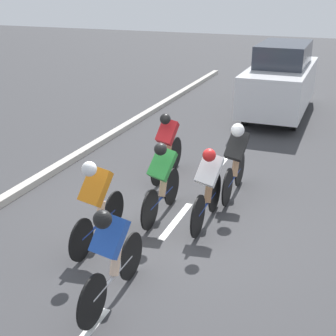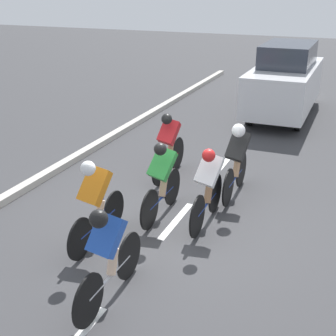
{
  "view_description": "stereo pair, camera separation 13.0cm",
  "coord_description": "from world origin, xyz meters",
  "px_view_note": "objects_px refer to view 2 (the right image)",
  "views": [
    {
      "loc": [
        -2.47,
        6.55,
        3.82
      ],
      "look_at": [
        0.15,
        -0.11,
        0.95
      ],
      "focal_mm": 50.0,
      "sensor_mm": 36.0,
      "label": 1
    },
    {
      "loc": [
        -2.6,
        6.5,
        3.82
      ],
      "look_at": [
        0.15,
        -0.11,
        0.95
      ],
      "focal_mm": 50.0,
      "sensor_mm": 36.0,
      "label": 2
    }
  ],
  "objects_px": {
    "support_car": "(285,80)",
    "cyclist_green": "(162,177)",
    "cyclist_red": "(169,144)",
    "cyclist_black": "(237,158)",
    "cyclist_white": "(208,184)",
    "cyclist_orange": "(96,199)",
    "cyclist_blue": "(107,251)"
  },
  "relations": [
    {
      "from": "cyclist_red",
      "to": "cyclist_black",
      "type": "bearing_deg",
      "value": 165.58
    },
    {
      "from": "cyclist_orange",
      "to": "cyclist_blue",
      "type": "relative_size",
      "value": 0.97
    },
    {
      "from": "cyclist_orange",
      "to": "cyclist_red",
      "type": "bearing_deg",
      "value": -89.82
    },
    {
      "from": "cyclist_red",
      "to": "cyclist_white",
      "type": "relative_size",
      "value": 1.01
    },
    {
      "from": "cyclist_black",
      "to": "cyclist_white",
      "type": "distance_m",
      "value": 1.26
    },
    {
      "from": "cyclist_red",
      "to": "cyclist_orange",
      "type": "relative_size",
      "value": 1.01
    },
    {
      "from": "cyclist_blue",
      "to": "cyclist_white",
      "type": "distance_m",
      "value": 2.47
    },
    {
      "from": "cyclist_black",
      "to": "cyclist_green",
      "type": "height_order",
      "value": "cyclist_black"
    },
    {
      "from": "cyclist_white",
      "to": "support_car",
      "type": "height_order",
      "value": "support_car"
    },
    {
      "from": "cyclist_black",
      "to": "cyclist_white",
      "type": "bearing_deg",
      "value": 83.35
    },
    {
      "from": "cyclist_white",
      "to": "cyclist_orange",
      "type": "bearing_deg",
      "value": 42.42
    },
    {
      "from": "cyclist_blue",
      "to": "cyclist_black",
      "type": "bearing_deg",
      "value": -100.02
    },
    {
      "from": "cyclist_red",
      "to": "support_car",
      "type": "height_order",
      "value": "support_car"
    },
    {
      "from": "cyclist_red",
      "to": "cyclist_green",
      "type": "distance_m",
      "value": 1.78
    },
    {
      "from": "cyclist_blue",
      "to": "cyclist_red",
      "type": "bearing_deg",
      "value": -77.9
    },
    {
      "from": "cyclist_orange",
      "to": "cyclist_blue",
      "type": "height_order",
      "value": "cyclist_orange"
    },
    {
      "from": "cyclist_white",
      "to": "cyclist_black",
      "type": "bearing_deg",
      "value": -96.65
    },
    {
      "from": "cyclist_black",
      "to": "cyclist_white",
      "type": "height_order",
      "value": "cyclist_black"
    },
    {
      "from": "cyclist_white",
      "to": "support_car",
      "type": "relative_size",
      "value": 0.37
    },
    {
      "from": "cyclist_red",
      "to": "support_car",
      "type": "distance_m",
      "value": 6.04
    },
    {
      "from": "cyclist_orange",
      "to": "cyclist_white",
      "type": "xyz_separation_m",
      "value": [
        -1.36,
        -1.25,
        -0.04
      ]
    },
    {
      "from": "cyclist_black",
      "to": "cyclist_blue",
      "type": "bearing_deg",
      "value": 79.98
    },
    {
      "from": "support_car",
      "to": "cyclist_green",
      "type": "bearing_deg",
      "value": 84.27
    },
    {
      "from": "cyclist_orange",
      "to": "support_car",
      "type": "distance_m",
      "value": 8.88
    },
    {
      "from": "cyclist_red",
      "to": "cyclist_white",
      "type": "bearing_deg",
      "value": 129.86
    },
    {
      "from": "support_car",
      "to": "cyclist_black",
      "type": "bearing_deg",
      "value": 91.72
    },
    {
      "from": "cyclist_blue",
      "to": "support_car",
      "type": "bearing_deg",
      "value": -92.65
    },
    {
      "from": "cyclist_blue",
      "to": "support_car",
      "type": "distance_m",
      "value": 9.96
    },
    {
      "from": "cyclist_orange",
      "to": "support_car",
      "type": "bearing_deg",
      "value": -98.57
    },
    {
      "from": "cyclist_black",
      "to": "cyclist_orange",
      "type": "distance_m",
      "value": 2.92
    },
    {
      "from": "cyclist_blue",
      "to": "cyclist_green",
      "type": "bearing_deg",
      "value": -82.85
    },
    {
      "from": "cyclist_orange",
      "to": "cyclist_blue",
      "type": "bearing_deg",
      "value": 126.37
    }
  ]
}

